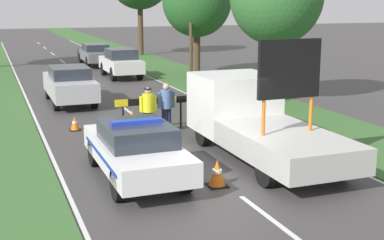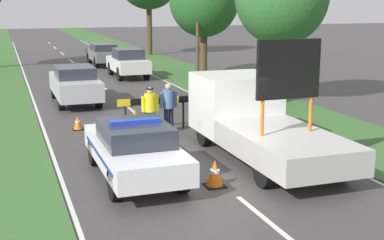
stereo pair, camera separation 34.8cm
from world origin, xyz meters
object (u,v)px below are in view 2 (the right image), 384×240
Objects in this scene: work_truck at (254,118)px; road_barrier at (155,104)px; traffic_cone_near_police at (135,127)px; utility_pole at (198,18)px; traffic_cone_behind_barrier at (78,123)px; traffic_cone_centre_front at (135,118)px; queued_car_van_white at (128,62)px; traffic_cone_lane_edge at (244,122)px; pedestrian_civilian at (169,104)px; traffic_cone_near_truck at (215,173)px; police_officer at (150,107)px; police_car at (135,149)px; roadside_tree_near_left at (204,1)px; queued_car_suv_grey at (103,54)px; queued_car_sedan_silver at (75,84)px.

work_truck reaches higher than road_barrier.
utility_pole is (6.42, 11.64, 3.08)m from traffic_cone_near_police.
traffic_cone_behind_barrier is at bearing -49.42° from work_truck.
queued_car_van_white is at bearing 78.28° from traffic_cone_centre_front.
traffic_cone_near_police is at bearing 173.79° from traffic_cone_lane_edge.
pedestrian_civilian reaches higher than traffic_cone_near_police.
traffic_cone_near_truck is 7.29m from traffic_cone_behind_barrier.
queued_car_van_white reaches higher than traffic_cone_near_police.
road_barrier reaches higher than traffic_cone_behind_barrier.
police_officer is at bearing -84.73° from traffic_cone_centre_front.
roadside_tree_near_left reaches higher than police_car.
traffic_cone_centre_front is at bearing -121.16° from roadside_tree_near_left.
traffic_cone_centre_front is at bearing 83.03° from queued_car_suv_grey.
traffic_cone_centre_front is 5.40m from queued_car_sedan_silver.
road_barrier is 0.55× the size of queued_car_sedan_silver.
police_officer is 3.25× the size of traffic_cone_behind_barrier.
police_officer is 0.25× the size of roadside_tree_near_left.
work_truck is at bearing -48.88° from traffic_cone_near_police.
traffic_cone_lane_edge reaches higher than traffic_cone_behind_barrier.
roadside_tree_near_left is (7.29, 12.94, 4.05)m from traffic_cone_near_police.
work_truck is 16.97m from queued_car_van_white.
traffic_cone_centre_front is at bearing 92.34° from traffic_cone_near_truck.
pedestrian_civilian is at bearing 85.83° from queued_car_suv_grey.
queued_car_sedan_silver is at bearing 74.77° from queued_car_suv_grey.
roadside_tree_near_left is (4.62, -7.36, 3.57)m from queued_car_suv_grey.
road_barrier is 1.60× the size of police_officer.
roadside_tree_near_left is at bearing 56.35° from utility_pole.
police_officer reaches higher than traffic_cone_lane_edge.
queued_car_van_white reaches higher than pedestrian_civilian.
queued_car_van_white is (2.42, 13.85, -0.09)m from police_officer.
queued_car_van_white reaches higher than police_car.
work_truck is 3.80× the size of pedestrian_civilian.
pedestrian_civilian is 3.25m from traffic_cone_behind_barrier.
traffic_cone_centre_front is 18.96m from queued_car_suv_grey.
queued_car_van_white is 0.90× the size of queued_car_suv_grey.
work_truck is at bearing -62.83° from traffic_cone_centre_front.
queued_car_sedan_silver is at bearing -143.08° from roadside_tree_near_left.
pedestrian_civilian is 2.84× the size of traffic_cone_lane_edge.
pedestrian_civilian is at bearing -57.32° from traffic_cone_centre_front.
queued_car_van_white is at bearing 78.06° from traffic_cone_near_police.
police_car is 19.27m from roadside_tree_near_left.
work_truck is at bearing 108.46° from police_officer.
queued_car_suv_grey reaches higher than road_barrier.
work_truck is 3.84m from police_officer.
work_truck is 3.00m from traffic_cone_lane_edge.
traffic_cone_centre_front is (-0.84, 1.30, -0.69)m from pedestrian_civilian.
utility_pole is at bearing 50.26° from pedestrian_civilian.
roadside_tree_near_left is (4.54, 16.08, 3.32)m from work_truck.
pedestrian_civilian is at bearing -114.52° from utility_pole.
queued_car_suv_grey is at bearing 70.61° from pedestrian_civilian.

